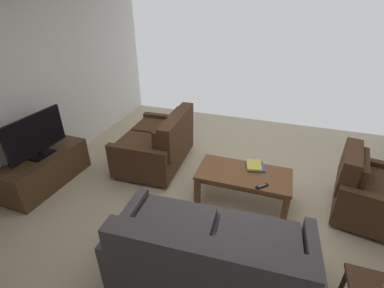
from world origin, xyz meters
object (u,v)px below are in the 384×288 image
object	(u,v)px
coffee_table	(244,177)
book_stack	(255,166)
tv_remote	(262,186)
sofa_main	(210,256)
armchair_side	(373,193)
loveseat_near	(159,143)
tv_stand	(46,170)
flat_tv	(35,136)

from	to	relation	value
coffee_table	book_stack	distance (m)	0.22
tv_remote	sofa_main	bearing A→B (deg)	72.49
sofa_main	tv_remote	xyz separation A→B (m)	(-0.33, -1.05, 0.08)
coffee_table	armchair_side	xyz separation A→B (m)	(-1.48, -0.19, -0.02)
loveseat_near	tv_stand	world-z (taller)	loveseat_near
sofa_main	tv_stand	distance (m)	2.67
flat_tv	armchair_side	bearing A→B (deg)	-170.22
loveseat_near	tv_remote	xyz separation A→B (m)	(-1.63, 0.69, 0.07)
loveseat_near	tv_remote	distance (m)	1.77
sofa_main	coffee_table	distance (m)	1.27
flat_tv	tv_remote	size ratio (longest dim) A/B	6.14
sofa_main	tv_stand	xyz separation A→B (m)	(2.57, -0.75, -0.12)
coffee_table	sofa_main	bearing A→B (deg)	85.81
coffee_table	armchair_side	distance (m)	1.49
tv_stand	tv_remote	distance (m)	2.92
flat_tv	armchair_side	xyz separation A→B (m)	(-4.14, -0.71, -0.43)
tv_stand	coffee_table	bearing A→B (deg)	-168.84
armchair_side	book_stack	xyz separation A→B (m)	(1.38, 0.02, 0.10)
tv_stand	tv_remote	world-z (taller)	tv_stand
book_stack	tv_remote	size ratio (longest dim) A/B	2.04
armchair_side	tv_remote	distance (m)	1.31
tv_stand	tv_remote	xyz separation A→B (m)	(-2.90, -0.31, 0.20)
flat_tv	tv_remote	world-z (taller)	flat_tv
coffee_table	tv_remote	xyz separation A→B (m)	(-0.24, 0.22, 0.08)
tv_stand	armchair_side	world-z (taller)	armchair_side
book_stack	sofa_main	bearing A→B (deg)	82.13
armchair_side	book_stack	size ratio (longest dim) A/B	3.53
tv_stand	book_stack	world-z (taller)	same
sofa_main	armchair_side	size ratio (longest dim) A/B	1.73
loveseat_near	book_stack	size ratio (longest dim) A/B	4.46
coffee_table	armchair_side	size ratio (longest dim) A/B	1.11
coffee_table	book_stack	world-z (taller)	book_stack
flat_tv	loveseat_near	bearing A→B (deg)	-142.01
tv_stand	book_stack	bearing A→B (deg)	-165.90
sofa_main	loveseat_near	size ratio (longest dim) A/B	1.37
loveseat_near	tv_remote	size ratio (longest dim) A/B	9.08
sofa_main	book_stack	world-z (taller)	sofa_main
loveseat_near	tv_stand	size ratio (longest dim) A/B	1.08
coffee_table	tv_stand	distance (m)	2.71
armchair_side	coffee_table	bearing A→B (deg)	7.32
sofa_main	coffee_table	xyz separation A→B (m)	(-0.09, -1.27, 0.01)
sofa_main	armchair_side	bearing A→B (deg)	-137.15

